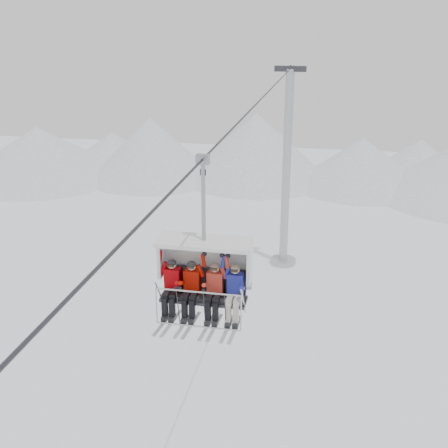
% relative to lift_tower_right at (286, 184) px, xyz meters
% --- Properties ---
extents(ridgeline, '(72.00, 21.00, 7.00)m').
position_rel_lift_tower_right_xyz_m(ridgeline, '(-1.58, 20.05, -2.94)').
color(ridgeline, white).
rests_on(ridgeline, ground).
extents(lift_tower_right, '(2.00, 1.80, 13.48)m').
position_rel_lift_tower_right_xyz_m(lift_tower_right, '(0.00, 0.00, 0.00)').
color(lift_tower_right, '#A7A9AE').
rests_on(lift_tower_right, ground).
extents(haul_cable, '(0.06, 50.00, 0.06)m').
position_rel_lift_tower_right_xyz_m(haul_cable, '(0.00, -22.00, 7.52)').
color(haul_cable, '#303035').
rests_on(haul_cable, lift_tower_left).
extents(chairlift_carrier, '(2.22, 1.17, 3.98)m').
position_rel_lift_tower_right_xyz_m(chairlift_carrier, '(0.00, -24.38, 4.86)').
color(chairlift_carrier, black).
rests_on(chairlift_carrier, haul_cable).
extents(skier_far_left, '(0.38, 1.69, 1.53)m').
position_rel_lift_tower_right_xyz_m(skier_far_left, '(-0.77, -24.69, 4.40)').
color(skier_far_left, '#BC0209').
rests_on(skier_far_left, chairlift_carrier).
extents(skier_center_left, '(0.38, 1.69, 1.53)m').
position_rel_lift_tower_right_xyz_m(skier_center_left, '(-0.29, -24.69, 4.40)').
color(skier_center_left, '#B50E01').
rests_on(skier_center_left, chairlift_carrier).
extents(skier_center_right, '(0.38, 1.69, 1.53)m').
position_rel_lift_tower_right_xyz_m(skier_center_right, '(0.28, -24.69, 4.40)').
color(skier_center_right, red).
rests_on(skier_center_right, chairlift_carrier).
extents(skier_far_right, '(0.38, 1.69, 1.53)m').
position_rel_lift_tower_right_xyz_m(skier_far_right, '(0.77, -24.69, 4.40)').
color(skier_far_right, '#21299F').
rests_on(skier_far_right, chairlift_carrier).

